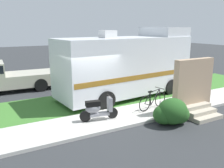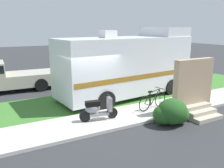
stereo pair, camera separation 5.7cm
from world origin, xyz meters
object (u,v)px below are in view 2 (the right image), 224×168
Objects in this scene: motorhome_rv at (127,65)px; bottle_spare at (182,101)px; bicycle at (153,101)px; scooter at (97,109)px; bottle_green at (160,104)px.

motorhome_rv is 27.81× the size of bottle_spare.
bottle_spare is (1.74, -0.06, -0.27)m from bicycle.
motorhome_rv is 4.11m from scooter.
scooter reaches higher than bicycle.
scooter is 3.19m from bottle_green.
scooter is at bearing -139.12° from motorhome_rv.
bottle_spare is (1.48, -2.64, -1.52)m from motorhome_rv.
scooter is 5.10× the size of bottle_green.
scooter is at bearing 179.21° from bottle_spare.
scooter is at bearing -179.63° from bottle_green.
bicycle is 6.33× the size of bottle_spare.
bottle_green is (3.17, 0.02, -0.33)m from scooter.
scooter is 5.71× the size of bottle_spare.
bicycle is 5.65× the size of bottle_green.
scooter is 0.90× the size of bicycle.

